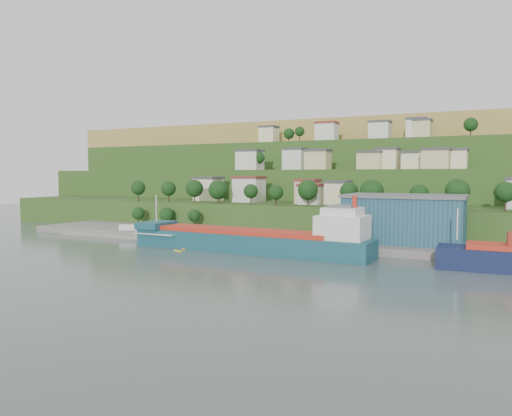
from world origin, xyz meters
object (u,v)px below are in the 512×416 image
Objects in this scene: cargo_ship_near at (255,242)px; warehouse at (404,218)px; caravan at (128,228)px; kayak_orange at (181,248)px.

warehouse is at bearing 35.29° from cargo_ship_near.
warehouse is 5.60× the size of caravan.
kayak_orange is at bearing -50.27° from caravan.
kayak_orange is at bearing -154.97° from warehouse.
caravan is (-86.05, -10.13, -5.93)m from warehouse.
caravan is 1.64× the size of kayak_orange.
caravan is at bearing -173.98° from warehouse.
warehouse is 86.85m from caravan.
caravan is (-52.17, 11.81, -0.22)m from cargo_ship_near.
cargo_ship_near reaches higher than kayak_orange.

